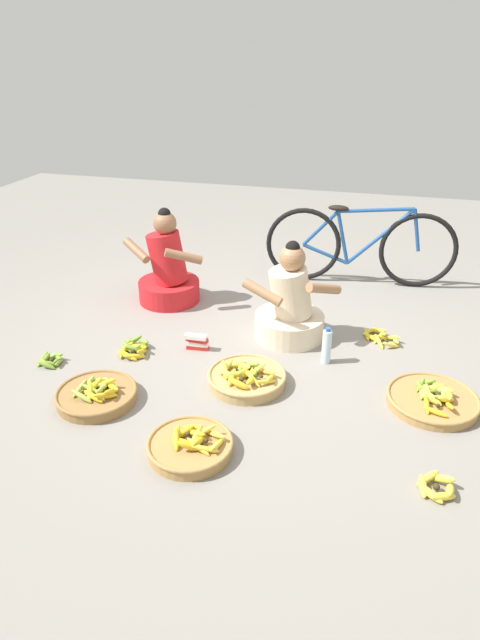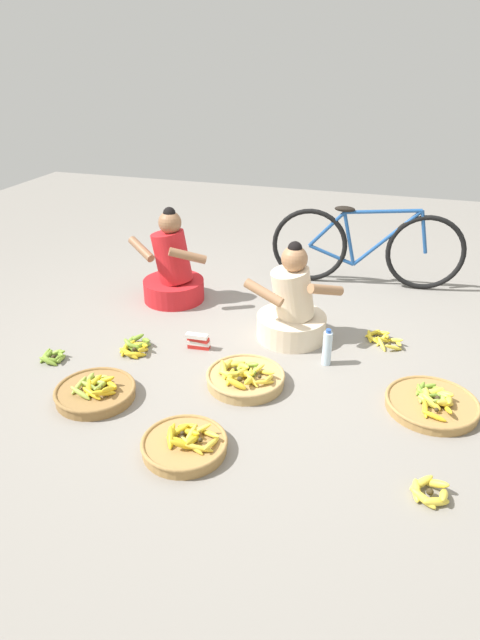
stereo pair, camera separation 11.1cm
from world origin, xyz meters
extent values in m
plane|color=gray|center=(0.00, 0.00, 0.00)|extent=(10.00, 10.00, 0.00)
cylinder|color=beige|center=(0.25, 0.30, 0.09)|extent=(0.52, 0.52, 0.18)
cylinder|color=beige|center=(0.25, 0.30, 0.36)|extent=(0.43, 0.40, 0.41)
sphere|color=#9E704C|center=(0.25, 0.30, 0.63)|extent=(0.19, 0.19, 0.19)
sphere|color=black|center=(0.25, 0.30, 0.71)|extent=(0.10, 0.10, 0.10)
cylinder|color=#9E704C|center=(0.08, 0.09, 0.43)|extent=(0.31, 0.15, 0.16)
cylinder|color=#9E704C|center=(0.49, 0.27, 0.43)|extent=(0.25, 0.28, 0.16)
cylinder|color=red|center=(-0.87, 0.68, 0.09)|extent=(0.52, 0.52, 0.18)
cylinder|color=red|center=(-0.87, 0.68, 0.39)|extent=(0.37, 0.31, 0.46)
sphere|color=#8C6042|center=(-0.87, 0.68, 0.69)|extent=(0.19, 0.19, 0.19)
sphere|color=black|center=(-0.87, 0.68, 0.76)|extent=(0.10, 0.10, 0.10)
cylinder|color=#8C6042|center=(-1.09, 0.56, 0.47)|extent=(0.30, 0.22, 0.16)
cylinder|color=#8C6042|center=(-0.66, 0.53, 0.47)|extent=(0.31, 0.20, 0.16)
torus|color=black|center=(0.16, 1.44, 0.34)|extent=(0.68, 0.11, 0.68)
torus|color=black|center=(1.17, 1.55, 0.34)|extent=(0.68, 0.11, 0.68)
cylinder|color=#1E4C8C|center=(0.83, 1.51, 0.45)|extent=(0.55, 0.09, 0.55)
cylinder|color=#1E4C8C|center=(0.50, 1.48, 0.43)|extent=(0.15, 0.05, 0.49)
cylinder|color=#1E4C8C|center=(0.77, 1.50, 0.69)|extent=(0.65, 0.10, 0.08)
cylinder|color=#1E4C8C|center=(0.36, 1.46, 0.27)|extent=(0.42, 0.07, 0.18)
cylinder|color=#1E4C8C|center=(0.30, 1.46, 0.50)|extent=(0.32, 0.06, 0.35)
cylinder|color=#1E4C8C|center=(1.13, 1.54, 0.53)|extent=(0.11, 0.04, 0.38)
ellipsoid|color=black|center=(0.44, 1.47, 0.70)|extent=(0.18, 0.08, 0.05)
cylinder|color=olive|center=(-0.75, -0.84, 0.03)|extent=(0.49, 0.49, 0.07)
torus|color=olive|center=(-0.75, -0.84, 0.07)|extent=(0.50, 0.50, 0.02)
ellipsoid|color=gold|center=(-0.63, -0.86, 0.10)|extent=(0.05, 0.16, 0.10)
ellipsoid|color=gold|center=(-0.66, -0.79, 0.09)|extent=(0.15, 0.12, 0.06)
ellipsoid|color=gold|center=(-0.71, -0.78, 0.10)|extent=(0.16, 0.06, 0.10)
ellipsoid|color=gold|center=(-0.76, -0.83, 0.10)|extent=(0.09, 0.16, 0.09)
ellipsoid|color=gold|center=(-0.76, -0.88, 0.10)|extent=(0.10, 0.16, 0.08)
ellipsoid|color=gold|center=(-0.72, -0.92, 0.09)|extent=(0.16, 0.08, 0.06)
ellipsoid|color=gold|center=(-0.65, -0.90, 0.10)|extent=(0.13, 0.14, 0.08)
sphere|color=#382D19|center=(-0.70, -0.85, 0.09)|extent=(0.03, 0.03, 0.03)
ellipsoid|color=#9EB747|center=(-0.71, -0.80, 0.09)|extent=(0.04, 0.13, 0.06)
ellipsoid|color=#9EB747|center=(-0.76, -0.75, 0.09)|extent=(0.13, 0.04, 0.06)
ellipsoid|color=#9EB747|center=(-0.82, -0.80, 0.09)|extent=(0.05, 0.13, 0.07)
ellipsoid|color=#9EB747|center=(-0.76, -0.86, 0.10)|extent=(0.13, 0.03, 0.08)
sphere|color=#382D19|center=(-0.76, -0.80, 0.09)|extent=(0.03, 0.03, 0.03)
ellipsoid|color=#9EB747|center=(-0.70, -0.86, 0.10)|extent=(0.06, 0.16, 0.09)
ellipsoid|color=#9EB747|center=(-0.76, -0.80, 0.09)|extent=(0.16, 0.04, 0.06)
ellipsoid|color=#9EB747|center=(-0.84, -0.87, 0.09)|extent=(0.04, 0.16, 0.07)
ellipsoid|color=#9EB747|center=(-0.78, -0.94, 0.09)|extent=(0.16, 0.06, 0.08)
sphere|color=#382D19|center=(-0.77, -0.87, 0.09)|extent=(0.03, 0.03, 0.03)
cylinder|color=#A87F47|center=(1.26, -0.34, 0.03)|extent=(0.54, 0.54, 0.06)
torus|color=#A87F47|center=(1.26, -0.34, 0.06)|extent=(0.56, 0.56, 0.02)
ellipsoid|color=yellow|center=(1.35, -0.35, 0.09)|extent=(0.05, 0.15, 0.08)
ellipsoid|color=yellow|center=(1.31, -0.29, 0.09)|extent=(0.15, 0.10, 0.08)
ellipsoid|color=yellow|center=(1.26, -0.29, 0.09)|extent=(0.15, 0.10, 0.08)
ellipsoid|color=yellow|center=(1.22, -0.35, 0.09)|extent=(0.06, 0.15, 0.08)
ellipsoid|color=yellow|center=(1.25, -0.40, 0.09)|extent=(0.14, 0.12, 0.08)
ellipsoid|color=yellow|center=(1.33, -0.39, 0.09)|extent=(0.14, 0.13, 0.09)
sphere|color=#382D19|center=(1.29, -0.34, 0.09)|extent=(0.04, 0.04, 0.04)
ellipsoid|color=olive|center=(1.30, -0.28, 0.08)|extent=(0.05, 0.13, 0.06)
ellipsoid|color=olive|center=(1.29, -0.24, 0.09)|extent=(0.10, 0.12, 0.08)
ellipsoid|color=olive|center=(1.22, -0.22, 0.08)|extent=(0.13, 0.07, 0.05)
ellipsoid|color=olive|center=(1.19, -0.26, 0.08)|extent=(0.07, 0.13, 0.06)
ellipsoid|color=olive|center=(1.19, -0.29, 0.08)|extent=(0.06, 0.14, 0.06)
ellipsoid|color=olive|center=(1.22, -0.33, 0.08)|extent=(0.13, 0.07, 0.07)
ellipsoid|color=olive|center=(1.28, -0.32, 0.08)|extent=(0.12, 0.11, 0.07)
sphere|color=#382D19|center=(1.24, -0.28, 0.08)|extent=(0.03, 0.03, 0.03)
ellipsoid|color=#9EB747|center=(1.32, -0.34, 0.08)|extent=(0.04, 0.14, 0.07)
ellipsoid|color=#9EB747|center=(1.30, -0.30, 0.08)|extent=(0.12, 0.12, 0.07)
ellipsoid|color=#9EB747|center=(1.24, -0.28, 0.08)|extent=(0.14, 0.07, 0.07)
ellipsoid|color=#9EB747|center=(1.20, -0.33, 0.08)|extent=(0.05, 0.14, 0.06)
ellipsoid|color=#9EB747|center=(1.23, -0.39, 0.08)|extent=(0.13, 0.10, 0.06)
ellipsoid|color=#9EB747|center=(1.30, -0.38, 0.09)|extent=(0.12, 0.12, 0.08)
sphere|color=#382D19|center=(1.26, -0.34, 0.08)|extent=(0.03, 0.03, 0.03)
ellipsoid|color=gold|center=(1.34, -0.45, 0.09)|extent=(0.06, 0.15, 0.08)
ellipsoid|color=gold|center=(1.29, -0.39, 0.08)|extent=(0.15, 0.05, 0.07)
ellipsoid|color=gold|center=(1.22, -0.47, 0.08)|extent=(0.05, 0.15, 0.07)
ellipsoid|color=gold|center=(1.27, -0.52, 0.08)|extent=(0.15, 0.06, 0.05)
sphere|color=#382D19|center=(1.28, -0.46, 0.08)|extent=(0.03, 0.03, 0.03)
cylinder|color=#A87F47|center=(-0.03, -1.14, 0.03)|extent=(0.46, 0.46, 0.06)
torus|color=#A87F47|center=(-0.03, -1.14, 0.06)|extent=(0.47, 0.47, 0.02)
ellipsoid|color=yellow|center=(0.13, -1.14, 0.09)|extent=(0.06, 0.16, 0.06)
ellipsoid|color=yellow|center=(0.09, -1.06, 0.09)|extent=(0.15, 0.09, 0.07)
ellipsoid|color=yellow|center=(0.03, -1.06, 0.10)|extent=(0.15, 0.10, 0.09)
ellipsoid|color=yellow|center=(0.00, -1.11, 0.09)|extent=(0.05, 0.16, 0.08)
ellipsoid|color=yellow|center=(0.04, -1.19, 0.09)|extent=(0.15, 0.07, 0.08)
ellipsoid|color=yellow|center=(0.08, -1.19, 0.09)|extent=(0.16, 0.07, 0.07)
sphere|color=#382D19|center=(0.06, -1.12, 0.09)|extent=(0.03, 0.03, 0.03)
ellipsoid|color=gold|center=(0.01, -1.11, 0.08)|extent=(0.04, 0.14, 0.05)
ellipsoid|color=gold|center=(-0.04, -1.04, 0.09)|extent=(0.14, 0.05, 0.07)
ellipsoid|color=gold|center=(-0.11, -1.11, 0.08)|extent=(0.05, 0.14, 0.05)
ellipsoid|color=gold|center=(-0.05, -1.16, 0.09)|extent=(0.14, 0.04, 0.06)
sphere|color=#382D19|center=(-0.05, -1.10, 0.09)|extent=(0.03, 0.03, 0.03)
ellipsoid|color=gold|center=(0.03, -1.15, 0.10)|extent=(0.05, 0.15, 0.08)
ellipsoid|color=gold|center=(-0.01, -1.08, 0.09)|extent=(0.15, 0.08, 0.07)
ellipsoid|color=gold|center=(-0.08, -1.10, 0.09)|extent=(0.12, 0.13, 0.07)
ellipsoid|color=gold|center=(-0.09, -1.17, 0.10)|extent=(0.09, 0.14, 0.09)
ellipsoid|color=gold|center=(-0.01, -1.20, 0.10)|extent=(0.14, 0.08, 0.09)
sphere|color=#382D19|center=(-0.03, -1.14, 0.09)|extent=(0.03, 0.03, 0.03)
cylinder|color=tan|center=(0.10, -0.41, 0.04)|extent=(0.50, 0.50, 0.07)
torus|color=tan|center=(0.10, -0.41, 0.07)|extent=(0.51, 0.51, 0.02)
ellipsoid|color=yellow|center=(0.27, -0.45, 0.10)|extent=(0.04, 0.14, 0.08)
ellipsoid|color=yellow|center=(0.24, -0.39, 0.10)|extent=(0.14, 0.10, 0.08)
ellipsoid|color=yellow|center=(0.16, -0.40, 0.10)|extent=(0.13, 0.11, 0.09)
ellipsoid|color=yellow|center=(0.14, -0.45, 0.10)|extent=(0.05, 0.15, 0.06)
ellipsoid|color=yellow|center=(0.17, -0.49, 0.10)|extent=(0.13, 0.11, 0.07)
ellipsoid|color=yellow|center=(0.25, -0.49, 0.09)|extent=(0.13, 0.12, 0.06)
sphere|color=#382D19|center=(0.21, -0.44, 0.09)|extent=(0.03, 0.03, 0.03)
ellipsoid|color=#8CAD38|center=(0.16, -0.38, 0.09)|extent=(0.04, 0.12, 0.05)
ellipsoid|color=#8CAD38|center=(0.12, -0.33, 0.10)|extent=(0.12, 0.06, 0.07)
ellipsoid|color=#8CAD38|center=(0.06, -0.37, 0.10)|extent=(0.06, 0.12, 0.06)
ellipsoid|color=#8CAD38|center=(0.12, -0.43, 0.10)|extent=(0.13, 0.06, 0.06)
sphere|color=#382D19|center=(0.11, -0.38, 0.10)|extent=(0.03, 0.03, 0.03)
ellipsoid|color=yellow|center=(0.09, -0.44, 0.11)|extent=(0.07, 0.16, 0.09)
ellipsoid|color=yellow|center=(0.07, -0.37, 0.10)|extent=(0.15, 0.13, 0.09)
ellipsoid|color=yellow|center=(0.01, -0.36, 0.10)|extent=(0.16, 0.08, 0.07)
ellipsoid|color=yellow|center=(-0.04, -0.40, 0.10)|extent=(0.09, 0.16, 0.08)
ellipsoid|color=yellow|center=(-0.03, -0.45, 0.11)|extent=(0.10, 0.15, 0.10)
ellipsoid|color=yellow|center=(0.02, -0.49, 0.10)|extent=(0.16, 0.06, 0.06)
ellipsoid|color=yellow|center=(0.07, -0.47, 0.10)|extent=(0.14, 0.13, 0.08)
sphere|color=#382D19|center=(0.03, -0.42, 0.10)|extent=(0.04, 0.04, 0.04)
ellipsoid|color=yellow|center=(0.16, -0.52, 0.10)|extent=(0.05, 0.15, 0.08)
ellipsoid|color=yellow|center=(0.11, -0.45, 0.10)|extent=(0.15, 0.07, 0.08)
ellipsoid|color=yellow|center=(0.03, -0.52, 0.10)|extent=(0.04, 0.15, 0.08)
ellipsoid|color=yellow|center=(0.09, -0.58, 0.10)|extent=(0.15, 0.05, 0.08)
sphere|color=#382D19|center=(0.10, -0.52, 0.10)|extent=(0.03, 0.03, 0.03)
ellipsoid|color=yellow|center=(0.94, 0.47, 0.03)|extent=(0.05, 0.14, 0.08)
ellipsoid|color=yellow|center=(0.90, 0.51, 0.03)|extent=(0.14, 0.07, 0.07)
ellipsoid|color=yellow|center=(0.84, 0.50, 0.02)|extent=(0.12, 0.12, 0.05)
ellipsoid|color=yellow|center=(0.82, 0.44, 0.03)|extent=(0.06, 0.14, 0.06)
ellipsoid|color=yellow|center=(0.86, 0.40, 0.02)|extent=(0.14, 0.08, 0.06)
ellipsoid|color=yellow|center=(0.92, 0.40, 0.03)|extent=(0.13, 0.11, 0.08)
sphere|color=#382D19|center=(0.88, 0.46, 0.03)|extent=(0.03, 0.03, 0.03)
ellipsoid|color=yellow|center=(1.03, 0.39, 0.03)|extent=(0.06, 0.15, 0.07)
ellipsoid|color=yellow|center=(1.00, 0.43, 0.03)|extent=(0.14, 0.10, 0.08)
ellipsoid|color=yellow|center=(0.91, 0.40, 0.03)|extent=(0.09, 0.14, 0.09)
ellipsoid|color=yellow|center=(0.91, 0.34, 0.03)|extent=(0.10, 0.14, 0.08)
ellipsoid|color=yellow|center=(1.00, 0.31, 0.03)|extent=(0.14, 0.09, 0.07)
sphere|color=#382D19|center=(0.97, 0.37, 0.02)|extent=(0.03, 0.03, 0.03)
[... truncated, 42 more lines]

